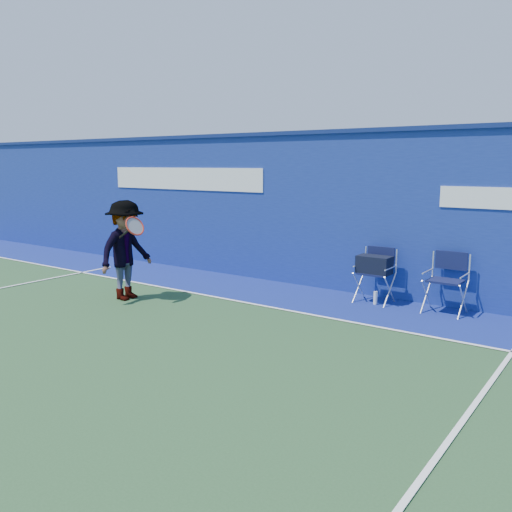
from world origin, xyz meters
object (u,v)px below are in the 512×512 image
Objects in this scene: directors_chair_right at (445,294)px; tennis_player at (126,250)px; directors_chair_left at (374,280)px; water_bottle at (375,298)px.

tennis_player is (-5.01, -2.41, 0.59)m from directors_chair_right.
directors_chair_left is at bearing 32.15° from tennis_player.
tennis_player is (-3.78, -2.38, 0.49)m from directors_chair_left.
directors_chair_right is 4.22× the size of water_bottle.
tennis_player is at bearing -149.90° from water_bottle.
water_bottle is (0.09, -0.13, -0.29)m from directors_chair_left.
directors_chair_left is 0.33m from water_bottle.
directors_chair_right reaches higher than directors_chair_left.
directors_chair_right is 1.17m from water_bottle.
directors_chair_left reaches higher than water_bottle.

